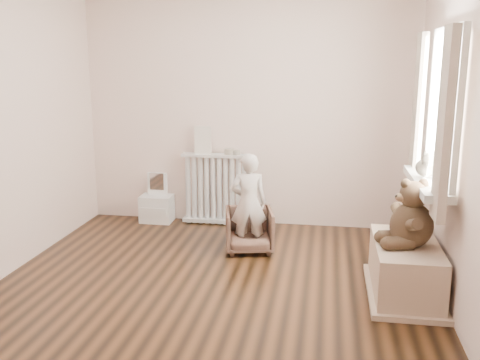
% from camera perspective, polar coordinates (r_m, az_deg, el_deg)
% --- Properties ---
extents(floor, '(3.60, 3.60, 0.01)m').
position_cam_1_polar(floor, '(4.47, -2.90, -11.27)').
color(floor, black).
rests_on(floor, ground).
extents(back_wall, '(3.60, 0.02, 2.60)m').
position_cam_1_polar(back_wall, '(5.87, 0.73, 7.72)').
color(back_wall, white).
rests_on(back_wall, ground).
extents(front_wall, '(3.60, 0.02, 2.60)m').
position_cam_1_polar(front_wall, '(2.41, -12.38, -0.03)').
color(front_wall, white).
rests_on(front_wall, ground).
extents(right_wall, '(0.02, 3.60, 2.60)m').
position_cam_1_polar(right_wall, '(4.12, 22.24, 4.57)').
color(right_wall, white).
rests_on(right_wall, ground).
extents(window, '(0.03, 0.90, 1.10)m').
position_cam_1_polar(window, '(4.39, 21.05, 7.10)').
color(window, white).
rests_on(window, right_wall).
extents(window_sill, '(0.22, 1.10, 0.06)m').
position_cam_1_polar(window_sill, '(4.46, 19.32, -0.26)').
color(window_sill, silver).
rests_on(window_sill, right_wall).
extents(curtain_left, '(0.06, 0.26, 1.30)m').
position_cam_1_polar(curtain_left, '(3.81, 21.01, 5.45)').
color(curtain_left, '#C2B19C').
rests_on(curtain_left, right_wall).
extents(curtain_right, '(0.06, 0.26, 1.30)m').
position_cam_1_polar(curtain_right, '(4.93, 18.45, 7.14)').
color(curtain_right, '#C2B19C').
rests_on(curtain_right, right_wall).
extents(radiator, '(0.76, 0.14, 0.80)m').
position_cam_1_polar(radiator, '(5.97, -2.55, -1.08)').
color(radiator, silver).
rests_on(radiator, floor).
extents(paper_doll, '(0.18, 0.02, 0.31)m').
position_cam_1_polar(paper_doll, '(5.89, -3.99, 4.29)').
color(paper_doll, beige).
rests_on(paper_doll, radiator).
extents(tin_a, '(0.11, 0.11, 0.06)m').
position_cam_1_polar(tin_a, '(5.85, -1.17, 3.05)').
color(tin_a, '#A59E8C').
rests_on(tin_a, radiator).
extents(tin_b, '(0.08, 0.08, 0.05)m').
position_cam_1_polar(tin_b, '(5.83, -0.37, 2.95)').
color(tin_b, '#A59E8C').
rests_on(tin_b, radiator).
extents(toy_vanity, '(0.36, 0.25, 0.56)m').
position_cam_1_polar(toy_vanity, '(6.14, -8.89, -1.92)').
color(toy_vanity, silver).
rests_on(toy_vanity, floor).
extents(armchair, '(0.53, 0.54, 0.42)m').
position_cam_1_polar(armchair, '(5.17, 0.99, -5.37)').
color(armchair, brown).
rests_on(armchair, floor).
extents(child, '(0.39, 0.30, 0.95)m').
position_cam_1_polar(child, '(5.04, 0.92, -2.46)').
color(child, beige).
rests_on(child, armchair).
extents(toy_bench, '(0.48, 0.91, 0.43)m').
position_cam_1_polar(toy_bench, '(4.44, 17.18, -9.23)').
color(toy_bench, '#C8AF92').
rests_on(toy_bench, floor).
extents(teddy_bear, '(0.48, 0.41, 0.52)m').
position_cam_1_polar(teddy_bear, '(4.24, 17.90, -3.62)').
color(teddy_bear, '#332316').
rests_on(teddy_bear, toy_bench).
extents(plush_cat, '(0.19, 0.28, 0.22)m').
position_cam_1_polar(plush_cat, '(4.47, 19.24, 1.48)').
color(plush_cat, gray).
rests_on(plush_cat, window_sill).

